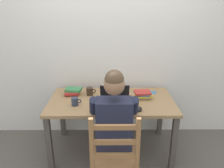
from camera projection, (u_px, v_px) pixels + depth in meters
ground_plane at (111, 149)px, 2.91m from camera, size 8.00×8.00×0.00m
back_wall at (111, 43)px, 2.92m from camera, size 6.00×0.04×2.60m
desk at (111, 106)px, 2.70m from camera, size 1.48×0.81×0.70m
seated_person at (114, 121)px, 2.23m from camera, size 0.50×0.60×1.25m
wooden_chair at (114, 157)px, 2.04m from camera, size 0.42×0.42×0.94m
laptop at (115, 102)px, 2.48m from camera, size 0.33×0.29×0.23m
computer_mouse at (139, 109)px, 2.40m from camera, size 0.06×0.10×0.03m
coffee_mug_white at (105, 89)px, 2.86m from camera, size 0.12×0.08×0.10m
coffee_mug_dark at (90, 91)px, 2.79m from camera, size 0.12×0.08×0.10m
coffee_mug_spare at (75, 102)px, 2.51m from camera, size 0.11×0.08×0.09m
book_stack_main at (143, 95)px, 2.69m from camera, size 0.22×0.16×0.09m
book_stack_side at (73, 91)px, 2.81m from camera, size 0.22×0.18×0.08m
paper_pile_near_laptop at (111, 99)px, 2.67m from camera, size 0.28×0.25×0.02m
paper_pile_back_corner at (118, 93)px, 2.87m from camera, size 0.24×0.20×0.01m
landscape_photo_print at (151, 92)px, 2.89m from camera, size 0.14×0.11×0.00m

